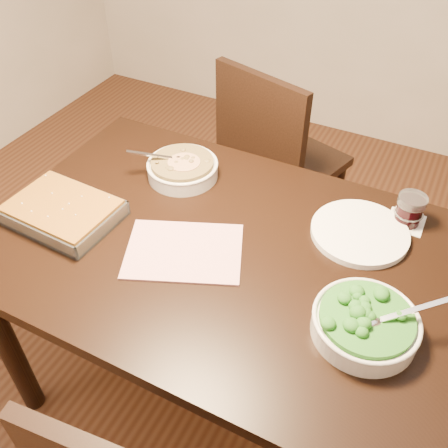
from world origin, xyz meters
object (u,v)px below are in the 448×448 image
table (231,271)px  stew_bowl (183,168)px  dinner_plate (360,232)px  broccoli_bowl (365,323)px  chair_far (274,156)px  baking_dish (63,212)px  wine_tumbler (410,209)px

table → stew_bowl: stew_bowl is taller
table → dinner_plate: size_ratio=5.07×
broccoli_bowl → dinner_plate: (-0.10, 0.33, -0.02)m
table → chair_far: bearing=103.2°
stew_bowl → dinner_plate: bearing=-1.5°
stew_bowl → baking_dish: size_ratio=0.72×
stew_bowl → broccoli_bowl: (0.69, -0.34, 0.00)m
table → wine_tumbler: size_ratio=15.25×
baking_dish → wine_tumbler: 1.01m
dinner_plate → broccoli_bowl: bearing=-73.0°
broccoli_bowl → wine_tumbler: 0.44m
dinner_plate → stew_bowl: bearing=178.5°
dinner_plate → chair_far: size_ratio=0.30×
stew_bowl → wine_tumbler: wine_tumbler is taller
table → baking_dish: size_ratio=4.34×
stew_bowl → baking_dish: bearing=-120.7°
stew_bowl → broccoli_bowl: 0.77m
broccoli_bowl → baking_dish: (-0.90, -0.00, -0.01)m
stew_bowl → broccoli_bowl: size_ratio=0.90×
dinner_plate → chair_far: (-0.49, 0.58, -0.24)m
stew_bowl → broccoli_bowl: broccoli_bowl is taller
stew_bowl → chair_far: 0.63m
baking_dish → wine_tumbler: (0.90, 0.44, 0.02)m
baking_dish → chair_far: size_ratio=0.35×
broccoli_bowl → chair_far: (-0.59, 0.91, -0.27)m
baking_dish → chair_far: bearing=74.1°
broccoli_bowl → stew_bowl: bearing=153.7°
stew_bowl → broccoli_bowl: bearing=-26.3°
broccoli_bowl → baking_dish: size_ratio=0.80×
baking_dish → stew_bowl: bearing=62.1°
broccoli_bowl → dinner_plate: size_ratio=0.93×
table → dinner_plate: bearing=35.4°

